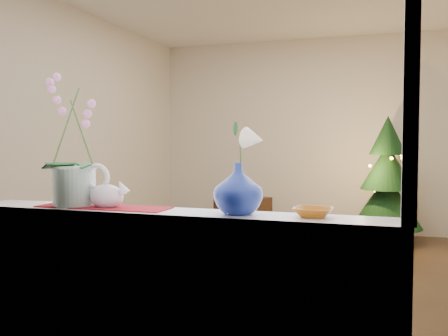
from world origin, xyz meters
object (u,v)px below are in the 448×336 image
Objects in this scene: orchid_pot at (73,139)px; xmas_tree at (387,179)px; side_table at (242,216)px; amber_dish at (313,213)px; paperweight at (231,207)px; blue_vase at (238,185)px; swan at (106,187)px.

xmas_tree is at bearing 70.59° from orchid_pot.
orchid_pot reaches higher than side_table.
xmas_tree is at bearing 86.27° from amber_dish.
paperweight is 4.41m from xmas_tree.
orchid_pot is 2.53× the size of blue_vase.
orchid_pot is 2.78× the size of swan.
blue_vase is at bearing -20.51° from swan.
paperweight is 4.35m from side_table.
swan is 0.16× the size of xmas_tree.
swan is at bearing -179.45° from blue_vase.
blue_vase reaches higher than paperweight.
swan is at bearing 176.96° from paperweight.
amber_dish is at bearing -19.68° from swan.
side_table is (-0.49, 4.10, -0.76)m from swan.
paperweight reaches higher than side_table.
amber_dish is at bearing 3.05° from blue_vase.
blue_vase is 1.83× the size of amber_dish.
xmas_tree is (0.64, 4.36, -0.17)m from paperweight.
side_table is (-0.29, 4.09, -1.00)m from orchid_pot.
xmas_tree is at bearing 51.98° from swan.
xmas_tree is (1.32, 4.33, -0.24)m from swan.
paperweight is at bearing -24.10° from swan.
side_table is at bearing 75.79° from swan.
blue_vase is 3.54× the size of paperweight.
swan is 4.53m from xmas_tree.
xmas_tree reaches higher than side_table.
xmas_tree is (0.62, 4.32, -0.27)m from blue_vase.
side_table is (-1.53, 4.07, -0.67)m from amber_dish.
side_table is at bearing 110.61° from amber_dish.
swan reaches higher than paperweight.
paperweight is 0.05× the size of xmas_tree.
swan is 3.22× the size of paperweight.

